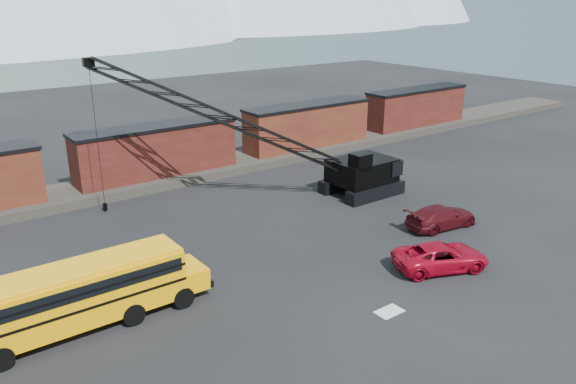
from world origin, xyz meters
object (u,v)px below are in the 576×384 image
object	(u,v)px
red_pickup	(441,257)
crawler_crane	(228,119)
school_bus	(83,293)
maroon_suv	(441,217)

from	to	relation	value
red_pickup	crawler_crane	distance (m)	17.80
red_pickup	crawler_crane	bearing A→B (deg)	37.11
school_bus	red_pickup	xyz separation A→B (m)	(18.22, -6.12, -1.03)
school_bus	red_pickup	world-z (taller)	school_bus
crawler_crane	maroon_suv	bearing A→B (deg)	-53.73
maroon_suv	school_bus	bearing A→B (deg)	92.44
school_bus	maroon_suv	bearing A→B (deg)	-5.34
maroon_suv	crawler_crane	xyz separation A→B (m)	(-9.09, 12.39, 5.70)
red_pickup	maroon_suv	world-z (taller)	red_pickup
crawler_crane	red_pickup	bearing A→B (deg)	-75.80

